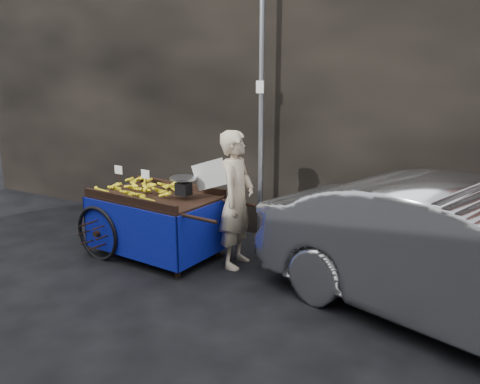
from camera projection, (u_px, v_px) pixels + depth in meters
The scene contains 7 objects.
ground at pixel (199, 266), 6.48m from camera, with size 80.00×80.00×0.00m, color black.
building_wall at pixel (301, 79), 7.89m from camera, with size 13.50×2.00×5.00m.
street_pole at pixel (261, 114), 6.95m from camera, with size 0.12×0.10×4.00m.
banana_cart at pixel (153, 201), 6.72m from camera, with size 2.50×1.33×1.31m.
vendor at pixel (236, 200), 6.30m from camera, with size 0.93×0.73×1.87m.
plastic_bag at pixel (194, 253), 6.59m from camera, with size 0.30×0.24×0.27m, color blue.
parked_car at pixel (466, 260), 4.76m from camera, with size 1.57×4.51×1.49m, color #B4B6BB.
Camera 1 is at (3.42, -5.00, 2.59)m, focal length 35.00 mm.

